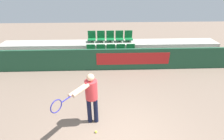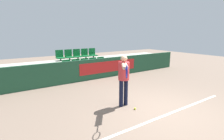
{
  "view_description": "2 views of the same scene",
  "coord_description": "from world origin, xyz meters",
  "px_view_note": "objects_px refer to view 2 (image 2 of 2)",
  "views": [
    {
      "loc": [
        -0.27,
        -3.08,
        3.83
      ],
      "look_at": [
        -0.05,
        2.37,
        1.02
      ],
      "focal_mm": 28.0,
      "sensor_mm": 36.0,
      "label": 1
    },
    {
      "loc": [
        -3.97,
        -3.23,
        2.31
      ],
      "look_at": [
        -0.26,
        2.23,
        0.91
      ],
      "focal_mm": 28.0,
      "sensor_mm": 36.0,
      "label": 2
    }
  ],
  "objects_px": {
    "stadium_chair_0": "(67,67)",
    "tennis_player": "(124,75)",
    "tennis_ball": "(135,109)",
    "stadium_chair_2": "(85,65)",
    "stadium_chair_7": "(77,55)",
    "stadium_chair_1": "(77,66)",
    "stadium_chair_8": "(85,54)",
    "stadium_chair_9": "(93,54)",
    "stadium_chair_3": "(94,64)",
    "stadium_chair_4": "(102,63)",
    "stadium_chair_5": "(60,56)",
    "stadium_chair_6": "(69,55)"
  },
  "relations": [
    {
      "from": "stadium_chair_2",
      "to": "stadium_chair_7",
      "type": "relative_size",
      "value": 1.0
    },
    {
      "from": "stadium_chair_4",
      "to": "stadium_chair_5",
      "type": "relative_size",
      "value": 1.0
    },
    {
      "from": "stadium_chair_2",
      "to": "stadium_chair_5",
      "type": "height_order",
      "value": "stadium_chair_5"
    },
    {
      "from": "tennis_ball",
      "to": "tennis_player",
      "type": "bearing_deg",
      "value": 108.92
    },
    {
      "from": "stadium_chair_0",
      "to": "stadium_chair_6",
      "type": "xyz_separation_m",
      "value": [
        0.5,
        1.03,
        0.42
      ]
    },
    {
      "from": "stadium_chair_2",
      "to": "stadium_chair_5",
      "type": "bearing_deg",
      "value": 134.28
    },
    {
      "from": "stadium_chair_4",
      "to": "stadium_chair_8",
      "type": "height_order",
      "value": "stadium_chair_8"
    },
    {
      "from": "stadium_chair_3",
      "to": "stadium_chair_9",
      "type": "height_order",
      "value": "stadium_chair_9"
    },
    {
      "from": "stadium_chair_3",
      "to": "stadium_chair_9",
      "type": "bearing_deg",
      "value": 64.0
    },
    {
      "from": "stadium_chair_2",
      "to": "tennis_player",
      "type": "xyz_separation_m",
      "value": [
        -0.72,
        -4.24,
        0.37
      ]
    },
    {
      "from": "stadium_chair_5",
      "to": "stadium_chair_6",
      "type": "relative_size",
      "value": 1.0
    },
    {
      "from": "stadium_chair_9",
      "to": "tennis_ball",
      "type": "distance_m",
      "value": 5.98
    },
    {
      "from": "stadium_chair_1",
      "to": "stadium_chair_9",
      "type": "xyz_separation_m",
      "value": [
        1.51,
        1.03,
        0.42
      ]
    },
    {
      "from": "stadium_chair_8",
      "to": "stadium_chair_2",
      "type": "bearing_deg",
      "value": -116.0
    },
    {
      "from": "stadium_chair_4",
      "to": "stadium_chair_8",
      "type": "distance_m",
      "value": 1.22
    },
    {
      "from": "stadium_chair_8",
      "to": "stadium_chair_3",
      "type": "bearing_deg",
      "value": -90.0
    },
    {
      "from": "stadium_chair_1",
      "to": "stadium_chair_8",
      "type": "height_order",
      "value": "stadium_chair_8"
    },
    {
      "from": "stadium_chair_3",
      "to": "tennis_ball",
      "type": "relative_size",
      "value": 8.65
    },
    {
      "from": "stadium_chair_1",
      "to": "tennis_player",
      "type": "distance_m",
      "value": 4.26
    },
    {
      "from": "stadium_chair_2",
      "to": "stadium_chair_5",
      "type": "xyz_separation_m",
      "value": [
        -1.0,
        1.03,
        0.42
      ]
    },
    {
      "from": "stadium_chair_3",
      "to": "stadium_chair_6",
      "type": "xyz_separation_m",
      "value": [
        -1.0,
        1.03,
        0.42
      ]
    },
    {
      "from": "stadium_chair_4",
      "to": "tennis_player",
      "type": "xyz_separation_m",
      "value": [
        -1.72,
        -4.24,
        0.37
      ]
    },
    {
      "from": "stadium_chair_3",
      "to": "stadium_chair_7",
      "type": "distance_m",
      "value": 1.22
    },
    {
      "from": "stadium_chair_1",
      "to": "stadium_chair_2",
      "type": "height_order",
      "value": "same"
    },
    {
      "from": "stadium_chair_5",
      "to": "tennis_ball",
      "type": "bearing_deg",
      "value": -85.71
    },
    {
      "from": "stadium_chair_7",
      "to": "stadium_chair_9",
      "type": "bearing_deg",
      "value": 0.0
    },
    {
      "from": "stadium_chair_9",
      "to": "stadium_chair_0",
      "type": "bearing_deg",
      "value": -152.86
    },
    {
      "from": "stadium_chair_1",
      "to": "stadium_chair_8",
      "type": "bearing_deg",
      "value": 45.72
    },
    {
      "from": "stadium_chair_0",
      "to": "stadium_chair_7",
      "type": "distance_m",
      "value": 1.5
    },
    {
      "from": "stadium_chair_3",
      "to": "tennis_player",
      "type": "distance_m",
      "value": 4.43
    },
    {
      "from": "stadium_chair_0",
      "to": "stadium_chair_1",
      "type": "distance_m",
      "value": 0.5
    },
    {
      "from": "stadium_chair_6",
      "to": "stadium_chair_7",
      "type": "relative_size",
      "value": 1.0
    },
    {
      "from": "stadium_chair_1",
      "to": "stadium_chair_9",
      "type": "bearing_deg",
      "value": 34.36
    },
    {
      "from": "stadium_chair_0",
      "to": "stadium_chair_6",
      "type": "distance_m",
      "value": 1.22
    },
    {
      "from": "stadium_chair_5",
      "to": "stadium_chair_4",
      "type": "bearing_deg",
      "value": -27.14
    },
    {
      "from": "stadium_chair_9",
      "to": "tennis_player",
      "type": "height_order",
      "value": "tennis_player"
    },
    {
      "from": "stadium_chair_2",
      "to": "stadium_chair_7",
      "type": "height_order",
      "value": "stadium_chair_7"
    },
    {
      "from": "stadium_chair_8",
      "to": "tennis_player",
      "type": "height_order",
      "value": "tennis_player"
    },
    {
      "from": "stadium_chair_2",
      "to": "stadium_chair_8",
      "type": "distance_m",
      "value": 1.22
    },
    {
      "from": "stadium_chair_0",
      "to": "stadium_chair_1",
      "type": "xyz_separation_m",
      "value": [
        0.5,
        0.0,
        0.0
      ]
    },
    {
      "from": "stadium_chair_1",
      "to": "stadium_chair_3",
      "type": "distance_m",
      "value": 1.0
    },
    {
      "from": "stadium_chair_0",
      "to": "stadium_chair_6",
      "type": "relative_size",
      "value": 1.0
    },
    {
      "from": "stadium_chair_2",
      "to": "stadium_chair_5",
      "type": "distance_m",
      "value": 1.5
    },
    {
      "from": "stadium_chair_7",
      "to": "tennis_player",
      "type": "relative_size",
      "value": 0.35
    },
    {
      "from": "stadium_chair_1",
      "to": "stadium_chair_2",
      "type": "relative_size",
      "value": 1.0
    },
    {
      "from": "stadium_chair_0",
      "to": "tennis_player",
      "type": "distance_m",
      "value": 4.26
    },
    {
      "from": "stadium_chair_0",
      "to": "stadium_chair_3",
      "type": "xyz_separation_m",
      "value": [
        1.51,
        0.0,
        0.0
      ]
    },
    {
      "from": "stadium_chair_3",
      "to": "stadium_chair_1",
      "type": "bearing_deg",
      "value": 180.0
    },
    {
      "from": "stadium_chair_6",
      "to": "stadium_chair_5",
      "type": "bearing_deg",
      "value": 180.0
    },
    {
      "from": "stadium_chair_4",
      "to": "stadium_chair_9",
      "type": "bearing_deg",
      "value": 90.0
    }
  ]
}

